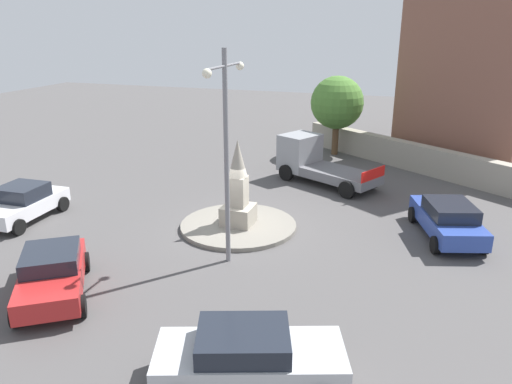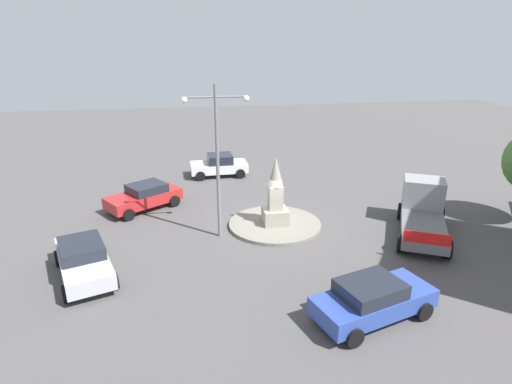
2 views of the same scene
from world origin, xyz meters
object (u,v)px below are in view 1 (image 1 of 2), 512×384
Objects in this scene: car_red_waiting at (52,273)px; car_white_parked_right at (23,203)px; truck_grey_parked_left at (316,162)px; car_silver_far_side at (248,356)px; streetlamp at (226,139)px; monument at (238,191)px; tree_near_wall at (337,103)px; car_blue_approaching at (448,219)px; corner_building at (495,65)px.

car_white_parked_right reaches higher than car_red_waiting.
truck_grey_parked_left is (-9.09, 10.39, 0.29)m from car_white_parked_right.
car_white_parked_right is (-6.42, -12.19, 0.00)m from car_silver_far_side.
streetlamp reaches higher than car_red_waiting.
car_red_waiting is 7.02m from car_white_parked_right.
monument is at bearing -158.07° from car_silver_far_side.
car_silver_far_side is 13.77m from car_white_parked_right.
car_red_waiting is at bearing 49.18° from car_white_parked_right.
streetlamp reaches higher than car_silver_far_side.
truck_grey_parked_left is 1.17× the size of tree_near_wall.
monument is 0.80× the size of car_red_waiting.
car_red_waiting is at bearing -14.58° from tree_near_wall.
monument reaches higher than car_red_waiting.
car_silver_far_side is (10.13, -4.47, -0.01)m from car_blue_approaching.
car_red_waiting is at bearing -47.63° from streetlamp.
monument reaches higher than car_white_parked_right.
streetlamp is 1.48× the size of tree_near_wall.
car_blue_approaching is at bearing 102.56° from car_white_parked_right.
streetlamp is at bearing 132.37° from car_red_waiting.
car_blue_approaching is at bearing 126.19° from car_red_waiting.
car_red_waiting is 20.31m from tree_near_wall.
car_red_waiting is 14.06m from car_blue_approaching.
monument is at bearing -166.35° from streetlamp.
monument is at bearing 152.40° from car_red_waiting.
car_silver_far_side is 0.95× the size of tree_near_wall.
car_blue_approaching is 0.94× the size of tree_near_wall.
streetlamp is (2.84, 0.69, 2.75)m from monument.
corner_building is at bearing 102.81° from tree_near_wall.
car_white_parked_right is at bearing -76.88° from monument.
car_white_parked_right is 25.85m from corner_building.
truck_grey_parked_left reaches higher than car_white_parked_right.
car_silver_far_side is 15.61m from truck_grey_parked_left.
car_red_waiting is 25.90m from corner_building.
car_blue_approaching is 1.17× the size of car_white_parked_right.
truck_grey_parked_left reaches higher than car_blue_approaching.
car_white_parked_right is at bearing -48.36° from corner_building.
tree_near_wall is at bearing -175.17° from car_silver_far_side.
monument is 18.44m from corner_building.
car_blue_approaching reaches higher than car_red_waiting.
car_red_waiting is at bearing -104.89° from car_silver_far_side.
car_silver_far_side is 1.18× the size of car_white_parked_right.
streetlamp is 1.83× the size of car_white_parked_right.
car_blue_approaching is (-1.67, 7.88, -0.79)m from monument.
car_white_parked_right is 0.35× the size of corner_building.
corner_building is at bearing 147.50° from car_red_waiting.
corner_building reaches higher than car_red_waiting.
monument is 9.05m from car_white_parked_right.
streetlamp is at bearing -154.21° from car_silver_far_side.
tree_near_wall is (-19.51, 5.07, 2.47)m from car_red_waiting.
monument is 0.72× the size of tree_near_wall.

